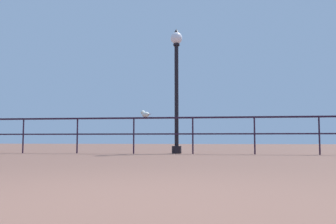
% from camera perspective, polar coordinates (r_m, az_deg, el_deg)
% --- Properties ---
extents(ground_plane, '(60.00, 60.00, 0.00)m').
position_cam_1_polar(ground_plane, '(2.41, -9.06, -14.25)').
color(ground_plane, brown).
extents(pier_railing, '(24.09, 0.05, 1.06)m').
position_cam_1_polar(pier_railing, '(10.22, 3.96, -2.35)').
color(pier_railing, black).
rests_on(pier_railing, ground_plane).
extents(lamppost_center, '(0.35, 0.35, 3.72)m').
position_cam_1_polar(lamppost_center, '(10.69, 1.36, 5.42)').
color(lamppost_center, black).
rests_on(lamppost_center, ground_plane).
extents(seagull_on_rail, '(0.38, 0.30, 0.20)m').
position_cam_1_polar(seagull_on_rail, '(10.44, -3.66, -0.33)').
color(seagull_on_rail, silver).
rests_on(seagull_on_rail, pier_railing).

